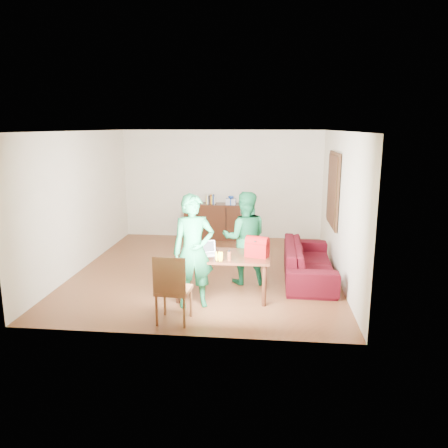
# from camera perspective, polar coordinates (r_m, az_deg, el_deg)

# --- Properties ---
(room) EXTENTS (5.20, 5.70, 2.90)m
(room) POSITION_cam_1_polar(r_m,az_deg,el_deg) (8.46, -2.11, 2.59)
(room) COLOR #482112
(room) RESTS_ON ground
(table) EXTENTS (1.54, 0.88, 0.72)m
(table) POSITION_cam_1_polar(r_m,az_deg,el_deg) (7.21, -0.16, -4.71)
(table) COLOR #32190D
(table) RESTS_ON ground
(chair) EXTENTS (0.50, 0.48, 1.03)m
(chair) POSITION_cam_1_polar(r_m,az_deg,el_deg) (6.45, -6.58, -10.11)
(chair) COLOR brown
(chair) RESTS_ON ground
(person_near) EXTENTS (0.75, 0.61, 1.79)m
(person_near) POSITION_cam_1_polar(r_m,az_deg,el_deg) (6.78, -4.02, -3.58)
(person_near) COLOR #12542D
(person_near) RESTS_ON ground
(person_far) EXTENTS (0.87, 0.70, 1.67)m
(person_far) POSITION_cam_1_polar(r_m,az_deg,el_deg) (7.82, 2.74, -1.82)
(person_far) COLOR #13562F
(person_far) RESTS_ON ground
(laptop) EXTENTS (0.34, 0.28, 0.21)m
(laptop) POSITION_cam_1_polar(r_m,az_deg,el_deg) (7.18, -2.16, -3.72)
(laptop) COLOR white
(laptop) RESTS_ON table
(bananas) EXTENTS (0.17, 0.12, 0.06)m
(bananas) POSITION_cam_1_polar(r_m,az_deg,el_deg) (6.84, -0.64, -4.66)
(bananas) COLOR gold
(bananas) RESTS_ON table
(bottle) EXTENTS (0.07, 0.07, 0.17)m
(bottle) POSITION_cam_1_polar(r_m,az_deg,el_deg) (6.85, 0.68, -4.15)
(bottle) COLOR #5A2614
(bottle) RESTS_ON table
(red_bag) EXTENTS (0.41, 0.31, 0.27)m
(red_bag) POSITION_cam_1_polar(r_m,az_deg,el_deg) (7.08, 4.36, -3.22)
(red_bag) COLOR maroon
(red_bag) RESTS_ON table
(sofa) EXTENTS (0.91, 2.25, 0.65)m
(sofa) POSITION_cam_1_polar(r_m,az_deg,el_deg) (8.32, 11.00, -4.78)
(sofa) COLOR #360707
(sofa) RESTS_ON ground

